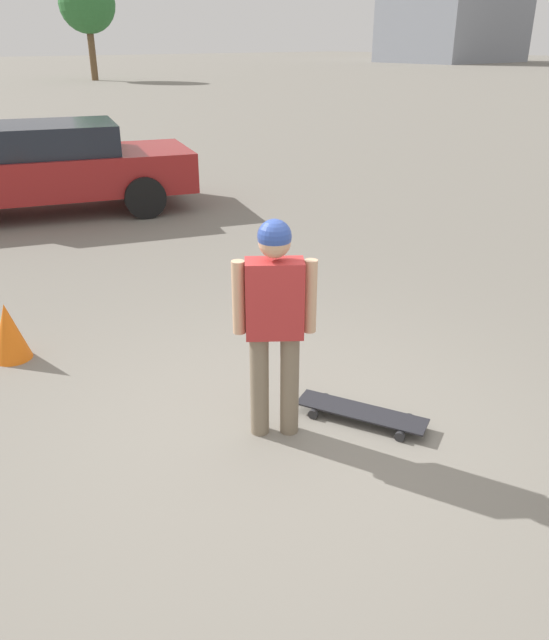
{
  "coord_description": "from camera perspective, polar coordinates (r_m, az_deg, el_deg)",
  "views": [
    {
      "loc": [
        -2.96,
        2.48,
        2.64
      ],
      "look_at": [
        0.0,
        0.0,
        0.9
      ],
      "focal_mm": 35.0,
      "sensor_mm": 36.0,
      "label": 1
    }
  ],
  "objects": [
    {
      "name": "car_parked_near",
      "position": [
        11.05,
        -20.25,
        13.0
      ],
      "size": [
        3.29,
        5.04,
        1.43
      ],
      "rotation": [
        0.0,
        0.0,
        1.22
      ],
      "color": "maroon",
      "rests_on": "ground_plane"
    },
    {
      "name": "tree_distant",
      "position": [
        48.27,
        -16.78,
        25.91
      ],
      "size": [
        3.73,
        3.73,
        6.66
      ],
      "color": "brown",
      "rests_on": "ground_plane"
    },
    {
      "name": "person",
      "position": [
        4.21,
        -0.0,
        0.67
      ],
      "size": [
        0.4,
        0.47,
        1.6
      ],
      "rotation": [
        0.0,
        0.0,
        -2.22
      ],
      "color": "#7A6B56",
      "rests_on": "ground_plane"
    },
    {
      "name": "skateboard",
      "position": [
        4.8,
        7.92,
        -8.37
      ],
      "size": [
        1.0,
        0.62,
        0.09
      ],
      "rotation": [
        0.0,
        0.0,
        0.42
      ],
      "color": "#232328",
      "rests_on": "ground_plane"
    },
    {
      "name": "traffic_cone",
      "position": [
        6.03,
        -23.13,
        -0.99
      ],
      "size": [
        0.34,
        0.34,
        0.53
      ],
      "color": "orange",
      "rests_on": "ground_plane"
    },
    {
      "name": "ground_plane",
      "position": [
        4.68,
        -0.0,
        -10.1
      ],
      "size": [
        220.0,
        220.0,
        0.0
      ],
      "primitive_type": "plane",
      "color": "gray"
    }
  ]
}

